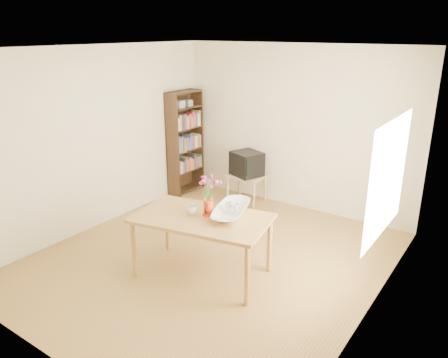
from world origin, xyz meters
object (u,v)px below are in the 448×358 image
Objects in this scene: table at (202,223)px; television at (247,163)px; pitcher at (208,208)px; bowl at (231,194)px; mug at (192,210)px.

table is 2.47m from television.
bowl reaches higher than pitcher.
television is (-0.70, 2.34, -0.14)m from mug.
mug is (-0.14, -0.01, 0.13)m from table.
table is 0.47m from bowl.
mug is 2.44m from television.
television is (-1.06, 2.06, -0.33)m from bowl.
mug is 0.26× the size of bowl.
television is at bearing 117.30° from bowl.
bowl reaches higher than table.
pitcher is (0.03, 0.09, 0.16)m from table.
mug is (-0.17, -0.10, -0.04)m from pitcher.
table is 12.52× the size of mug.
television is at bearing -126.51° from mug.
table is 8.29× the size of pitcher.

